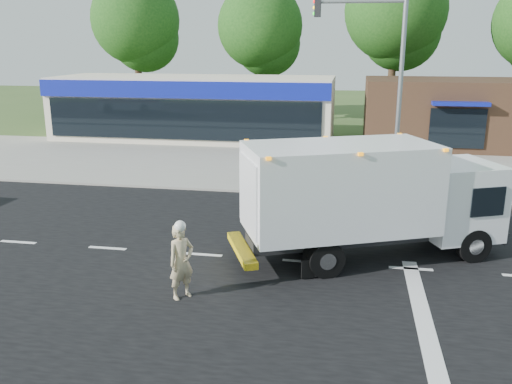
% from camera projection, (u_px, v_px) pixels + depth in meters
% --- Properties ---
extents(ground, '(120.00, 120.00, 0.00)m').
position_uv_depth(ground, '(303.00, 262.00, 15.56)').
color(ground, '#385123').
rests_on(ground, ground).
extents(road_asphalt, '(60.00, 14.00, 0.02)m').
position_uv_depth(road_asphalt, '(303.00, 262.00, 15.56)').
color(road_asphalt, black).
rests_on(road_asphalt, ground).
extents(sidewalk, '(60.00, 2.40, 0.12)m').
position_uv_depth(sidewalk, '(320.00, 188.00, 23.33)').
color(sidewalk, gray).
rests_on(sidewalk, ground).
extents(parking_apron, '(60.00, 9.00, 0.02)m').
position_uv_depth(parking_apron, '(327.00, 161.00, 28.86)').
color(parking_apron, gray).
rests_on(parking_apron, ground).
extents(lane_markings, '(55.20, 7.00, 0.01)m').
position_uv_depth(lane_markings, '(350.00, 285.00, 14.05)').
color(lane_markings, silver).
rests_on(lane_markings, road_asphalt).
extents(ems_box_truck, '(8.03, 5.20, 3.42)m').
position_uv_depth(ems_box_truck, '(367.00, 193.00, 15.36)').
color(ems_box_truck, black).
rests_on(ems_box_truck, ground).
extents(emergency_worker, '(0.79, 0.82, 2.00)m').
position_uv_depth(emergency_worker, '(181.00, 261.00, 13.13)').
color(emergency_worker, tan).
rests_on(emergency_worker, ground).
extents(retail_strip_mall, '(18.00, 6.20, 4.00)m').
position_uv_depth(retail_strip_mall, '(194.00, 107.00, 35.46)').
color(retail_strip_mall, beige).
rests_on(retail_strip_mall, ground).
extents(brown_storefront, '(10.00, 6.70, 4.00)m').
position_uv_depth(brown_storefront, '(449.00, 113.00, 32.83)').
color(brown_storefront, '#382316').
rests_on(brown_storefront, ground).
extents(traffic_signal_pole, '(3.51, 0.25, 8.00)m').
position_uv_depth(traffic_signal_pole, '(384.00, 74.00, 21.08)').
color(traffic_signal_pole, gray).
rests_on(traffic_signal_pole, ground).
extents(background_trees, '(36.77, 7.39, 12.10)m').
position_uv_depth(background_trees, '(328.00, 25.00, 40.49)').
color(background_trees, '#332114').
rests_on(background_trees, ground).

